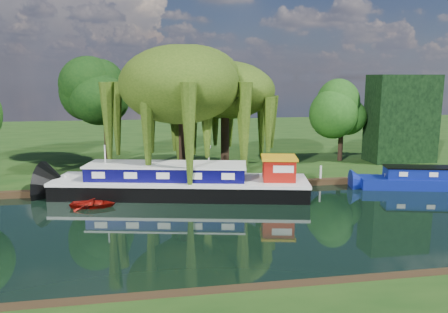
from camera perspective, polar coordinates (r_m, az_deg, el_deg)
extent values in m
plane|color=black|center=(24.76, 0.16, -9.02)|extent=(120.00, 120.00, 0.00)
cube|color=#13340E|center=(57.72, -5.62, 2.29)|extent=(120.00, 52.00, 0.45)
cube|color=black|center=(30.84, -5.68, -4.32)|extent=(17.97, 7.49, 1.17)
cube|color=silver|center=(30.68, -5.70, -3.09)|extent=(18.08, 7.58, 0.21)
cube|color=#070542|center=(30.70, -7.52, -2.01)|extent=(11.22, 5.02, 0.93)
cube|color=silver|center=(30.60, -7.54, -1.06)|extent=(11.45, 5.26, 0.12)
cube|color=maroon|center=(30.30, 7.16, -1.65)|extent=(2.55, 2.55, 1.46)
cube|color=#CC920E|center=(30.14, 7.19, -0.14)|extent=(2.84, 2.84, 0.16)
cylinder|color=silver|center=(31.58, -15.24, -0.63)|extent=(0.10, 0.10, 2.34)
cube|color=navy|center=(36.55, 26.71, -3.24)|extent=(12.39, 4.89, 0.92)
cube|color=navy|center=(36.38, 26.82, -1.95)|extent=(8.70, 3.52, 0.77)
cube|color=black|center=(36.30, 26.88, -1.28)|extent=(8.82, 3.64, 0.10)
cube|color=silver|center=(34.52, 22.39, -2.16)|extent=(0.61, 0.19, 0.33)
cube|color=silver|center=(35.25, 25.70, -2.16)|extent=(0.61, 0.19, 0.33)
imported|color=maroon|center=(29.42, -16.69, -6.33)|extent=(3.09, 2.39, 0.59)
imported|color=silver|center=(35.15, 20.42, -3.85)|extent=(2.42, 2.13, 1.20)
cylinder|color=black|center=(34.35, -5.35, 2.15)|extent=(0.76, 0.76, 5.82)
ellipsoid|color=#27420E|center=(34.01, -5.47, 9.19)|extent=(8.13, 8.13, 5.25)
cylinder|color=black|center=(36.92, 0.12, 2.08)|extent=(0.70, 0.70, 4.95)
ellipsoid|color=#27420E|center=(36.59, 0.13, 7.62)|extent=(6.75, 6.75, 4.36)
cylinder|color=black|center=(41.99, -15.05, 3.93)|extent=(0.62, 0.62, 6.71)
ellipsoid|color=black|center=(41.79, -15.23, 7.67)|extent=(5.37, 5.37, 5.37)
cylinder|color=black|center=(42.44, 15.03, 2.83)|extent=(0.41, 0.41, 5.00)
ellipsoid|color=#184210|center=(42.24, 15.15, 5.58)|extent=(4.00, 4.00, 4.00)
cube|color=black|center=(43.75, 22.16, 4.62)|extent=(6.00, 3.00, 8.00)
cylinder|color=silver|center=(34.47, -2.00, -0.83)|extent=(0.10, 0.10, 2.20)
sphere|color=white|center=(34.25, -2.01, 1.27)|extent=(0.36, 0.36, 0.36)
cylinder|color=silver|center=(32.80, -19.99, -3.10)|extent=(0.16, 0.16, 1.00)
cylinder|color=silver|center=(32.25, -9.44, -2.83)|extent=(0.16, 0.16, 1.00)
cylinder|color=silver|center=(33.00, 2.81, -2.40)|extent=(0.16, 0.16, 1.00)
cylinder|color=silver|center=(34.77, 12.51, -1.99)|extent=(0.16, 0.16, 1.00)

